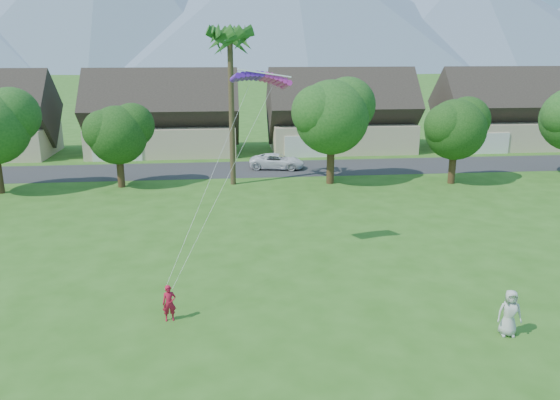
{
  "coord_description": "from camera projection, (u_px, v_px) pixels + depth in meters",
  "views": [
    {
      "loc": [
        -2.56,
        -15.3,
        11.01
      ],
      "look_at": [
        0.0,
        10.0,
        3.8
      ],
      "focal_mm": 35.0,
      "sensor_mm": 36.0,
      "label": 1
    }
  ],
  "objects": [
    {
      "name": "parked_car",
      "position": [
        277.0,
        161.0,
        50.46
      ],
      "size": [
        5.36,
        3.29,
        1.39
      ],
      "primitive_type": "imported",
      "rotation": [
        0.0,
        0.0,
        1.36
      ],
      "color": "white",
      "rests_on": "ground"
    },
    {
      "name": "ground",
      "position": [
        311.0,
        394.0,
        17.9
      ],
      "size": [
        500.0,
        500.0,
        0.0
      ],
      "primitive_type": "plane",
      "color": "#2D6019",
      "rests_on": "ground"
    },
    {
      "name": "houses_row",
      "position": [
        253.0,
        119.0,
        58.15
      ],
      "size": [
        72.75,
        8.19,
        8.86
      ],
      "color": "beige",
      "rests_on": "ground"
    },
    {
      "name": "street",
      "position": [
        254.0,
        169.0,
        50.44
      ],
      "size": [
        90.0,
        7.0,
        0.01
      ],
      "primitive_type": "cube",
      "color": "#2D2D30",
      "rests_on": "ground"
    },
    {
      "name": "mountain_ridge",
      "position": [
        249.0,
        6.0,
        259.82
      ],
      "size": [
        540.0,
        240.0,
        70.0
      ],
      "color": "slate",
      "rests_on": "ground"
    },
    {
      "name": "watcher",
      "position": [
        510.0,
        313.0,
        21.3
      ],
      "size": [
        1.02,
        0.77,
        1.9
      ],
      "primitive_type": "imported",
      "rotation": [
        0.0,
        0.0,
        -0.18
      ],
      "color": "#B8B8B4",
      "rests_on": "ground"
    },
    {
      "name": "fan_palm",
      "position": [
        230.0,
        35.0,
        41.76
      ],
      "size": [
        3.0,
        3.0,
        13.8
      ],
      "color": "#4C3D26",
      "rests_on": "ground"
    },
    {
      "name": "parafoil_kite",
      "position": [
        261.0,
        76.0,
        26.9
      ],
      "size": [
        3.06,
        1.3,
        0.5
      ],
      "rotation": [
        0.0,
        0.0,
        0.23
      ],
      "color": "#5B18BA",
      "rests_on": "ground"
    },
    {
      "name": "tree_row",
      "position": [
        243.0,
        126.0,
        43.17
      ],
      "size": [
        62.27,
        6.67,
        8.45
      ],
      "color": "#47301C",
      "rests_on": "ground"
    },
    {
      "name": "kite_flyer",
      "position": [
        169.0,
        303.0,
        22.49
      ],
      "size": [
        0.61,
        0.45,
        1.55
      ],
      "primitive_type": "imported",
      "rotation": [
        0.0,
        0.0,
        0.14
      ],
      "color": "#AF142F",
      "rests_on": "ground"
    }
  ]
}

